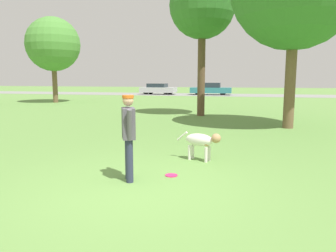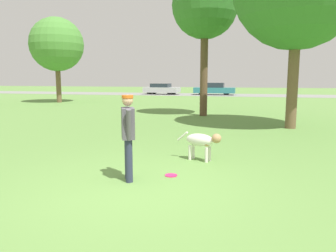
{
  "view_description": "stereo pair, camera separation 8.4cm",
  "coord_description": "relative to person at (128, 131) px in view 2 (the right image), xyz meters",
  "views": [
    {
      "loc": [
        1.72,
        -5.09,
        1.87
      ],
      "look_at": [
        0.2,
        1.27,
        0.9
      ],
      "focal_mm": 35.0,
      "sensor_mm": 36.0,
      "label": 1
    },
    {
      "loc": [
        1.8,
        -5.07,
        1.87
      ],
      "look_at": [
        0.2,
        1.27,
        0.9
      ],
      "focal_mm": 35.0,
      "sensor_mm": 36.0,
      "label": 2
    }
  ],
  "objects": [
    {
      "name": "far_road_strip",
      "position": [
        0.32,
        30.82,
        -0.91
      ],
      "size": [
        120.0,
        6.0,
        0.01
      ],
      "color": "gray",
      "rests_on": "ground_plane"
    },
    {
      "name": "person",
      "position": [
        0.0,
        0.0,
        0.0
      ],
      "size": [
        0.37,
        0.64,
        1.56
      ],
      "rotation": [
        0.0,
        0.0,
        -1.14
      ],
      "color": "#2D334C",
      "rests_on": "ground_plane"
    },
    {
      "name": "ground_plane",
      "position": [
        0.32,
        -0.39,
        -0.92
      ],
      "size": [
        120.0,
        120.0,
        0.0
      ],
      "primitive_type": "plane",
      "color": "#608C42"
    },
    {
      "name": "frisbee",
      "position": [
        0.69,
        0.45,
        -0.91
      ],
      "size": [
        0.24,
        0.24,
        0.02
      ],
      "color": "#E52366",
      "rests_on": "ground_plane"
    },
    {
      "name": "tree_far_left",
      "position": [
        -12.08,
        16.78,
        3.4
      ],
      "size": [
        3.98,
        3.98,
        6.33
      ],
      "color": "brown",
      "rests_on": "ground_plane"
    },
    {
      "name": "tree_mid_center",
      "position": [
        -0.14,
        10.68,
        4.3
      ],
      "size": [
        3.15,
        3.15,
        6.85
      ],
      "color": "brown",
      "rests_on": "ground_plane"
    },
    {
      "name": "parked_car_teal",
      "position": [
        -1.8,
        30.78,
        -0.26
      ],
      "size": [
        4.46,
        1.79,
        1.33
      ],
      "rotation": [
        0.0,
        0.0,
        0.01
      ],
      "color": "teal",
      "rests_on": "ground_plane"
    },
    {
      "name": "parked_car_silver",
      "position": [
        -7.73,
        30.56,
        -0.3
      ],
      "size": [
        4.06,
        2.04,
        1.23
      ],
      "rotation": [
        0.0,
        0.0,
        -0.05
      ],
      "color": "#B7B7BC",
      "rests_on": "ground_plane"
    },
    {
      "name": "dog",
      "position": [
        1.09,
        1.75,
        -0.46
      ],
      "size": [
        1.09,
        0.52,
        0.66
      ],
      "rotation": [
        0.0,
        0.0,
        5.94
      ],
      "color": "silver",
      "rests_on": "ground_plane"
    }
  ]
}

